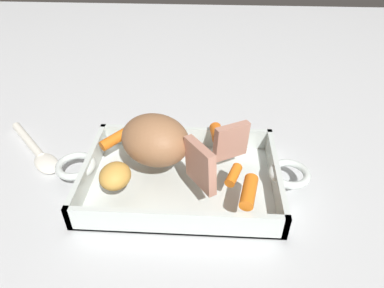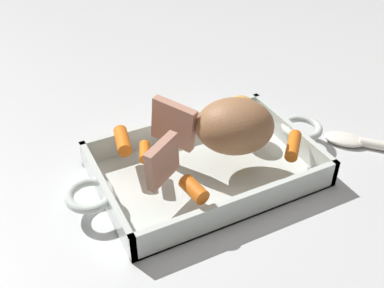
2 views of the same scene
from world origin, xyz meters
The scene contains 11 objects.
ground_plane centered at (0.00, 0.00, 0.00)m, with size 2.35×2.35×0.00m, color silver.
roasting_dish centered at (0.00, 0.00, 0.02)m, with size 0.46×0.24×0.05m.
pork_roast centered at (-0.04, 0.01, 0.09)m, with size 0.12×0.10×0.09m, color #9B6945.
roast_slice_outer centered at (0.09, 0.03, 0.08)m, with size 0.01×0.07×0.07m, color tan.
roast_slice_thick centered at (0.03, -0.05, 0.09)m, with size 0.01×0.08×0.08m, color tan.
baby_carrot_short centered at (0.11, -0.07, 0.06)m, with size 0.02×0.02×0.06m, color orange.
baby_carrot_northeast centered at (-0.13, 0.06, 0.06)m, with size 0.02×0.02×0.07m, color orange.
baby_carrot_center_right centered at (0.06, 0.08, 0.06)m, with size 0.02×0.02×0.04m, color orange.
baby_carrot_long centered at (0.09, -0.03, 0.06)m, with size 0.02×0.02×0.04m, color orange.
potato_corner centered at (-0.10, -0.06, 0.07)m, with size 0.06×0.05×0.04m, color gold.
serving_spoon centered at (-0.30, 0.07, 0.01)m, with size 0.16×0.17×0.02m.
Camera 1 is at (0.05, -0.47, 0.45)m, focal length 32.63 mm.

